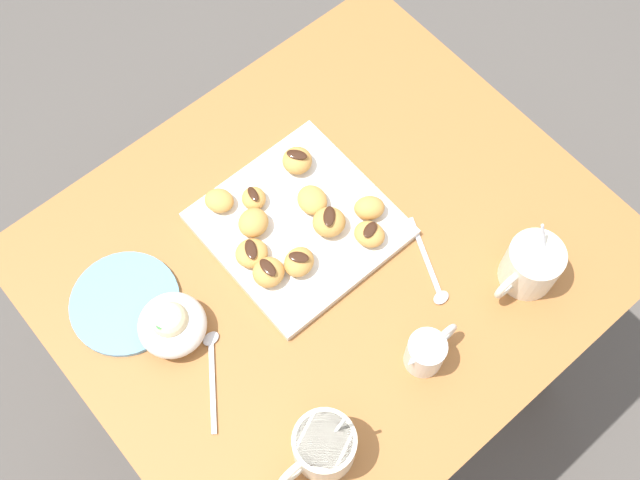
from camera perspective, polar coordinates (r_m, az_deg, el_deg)
name	(u,v)px	position (r m, az deg, el deg)	size (l,w,h in m)	color
ground_plane	(326,373)	(2.02, 0.45, -9.67)	(8.00, 8.00, 0.00)	#514C47
dining_table	(328,287)	(1.44, 0.62, -3.41)	(0.90, 0.78, 0.76)	#A36633
pastry_plate_square	(299,224)	(1.32, -1.52, 1.15)	(0.29, 0.29, 0.02)	silver
coffee_mug_cream_left	(531,265)	(1.29, 15.13, -1.77)	(0.13, 0.09, 0.13)	silver
coffee_mug_cream_right	(323,446)	(1.16, 0.23, -14.81)	(0.13, 0.09, 0.14)	silver
cream_pitcher_white	(426,352)	(1.21, 7.76, -8.06)	(0.10, 0.06, 0.07)	silver
ice_cream_bowl	(172,324)	(1.24, -10.75, -6.04)	(0.11, 0.11, 0.08)	silver
saucer_sky_left	(125,303)	(1.30, -14.03, -4.48)	(0.18, 0.18, 0.01)	#66A8DB
loose_spoon_near_saucer	(431,271)	(1.30, 8.09, -2.28)	(0.08, 0.15, 0.01)	silver
loose_spoon_by_plate	(212,368)	(1.24, -7.88, -9.24)	(0.10, 0.13, 0.01)	silver
beignet_0	(268,272)	(1.25, -3.78, -2.36)	(0.05, 0.05, 0.04)	#D19347
chocolate_drizzle_0	(268,267)	(1.24, -3.83, -2.01)	(0.04, 0.02, 0.01)	#381E11
beignet_1	(297,160)	(1.35, -1.68, 5.81)	(0.05, 0.05, 0.04)	#D19347
chocolate_drizzle_1	(297,155)	(1.33, -1.70, 6.24)	(0.04, 0.02, 0.01)	#381E11
beignet_2	(369,234)	(1.28, 3.63, 0.42)	(0.05, 0.05, 0.03)	#D19347
chocolate_drizzle_2	(370,230)	(1.27, 3.67, 0.76)	(0.03, 0.02, 0.01)	#381E11
beignet_3	(253,223)	(1.29, -4.88, 1.27)	(0.05, 0.05, 0.04)	#D19347
beignet_4	(219,201)	(1.32, -7.36, 2.87)	(0.04, 0.05, 0.03)	#D19347
beignet_5	(329,222)	(1.29, 0.66, 1.32)	(0.05, 0.06, 0.04)	#D19347
chocolate_drizzle_5	(329,216)	(1.27, 0.67, 1.74)	(0.04, 0.02, 0.01)	#381E11
beignet_6	(254,198)	(1.32, -4.85, 3.05)	(0.04, 0.04, 0.03)	#D19347
chocolate_drizzle_6	(253,194)	(1.30, -4.90, 3.37)	(0.03, 0.01, 0.01)	#381E11
beignet_7	(299,262)	(1.26, -1.54, -1.61)	(0.05, 0.05, 0.04)	#D19347
chocolate_drizzle_7	(299,257)	(1.24, -1.56, -1.25)	(0.03, 0.02, 0.01)	#381E11
beignet_8	(252,253)	(1.27, -5.00, -0.97)	(0.05, 0.05, 0.03)	#D19347
chocolate_drizzle_8	(251,249)	(1.26, -5.06, -0.67)	(0.04, 0.02, 0.01)	#381E11
beignet_9	(312,200)	(1.31, -0.57, 2.94)	(0.05, 0.06, 0.03)	#D19347
beignet_10	(369,208)	(1.30, 3.62, 2.36)	(0.05, 0.04, 0.03)	#D19347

